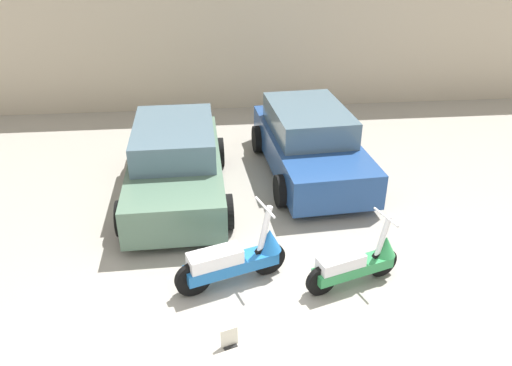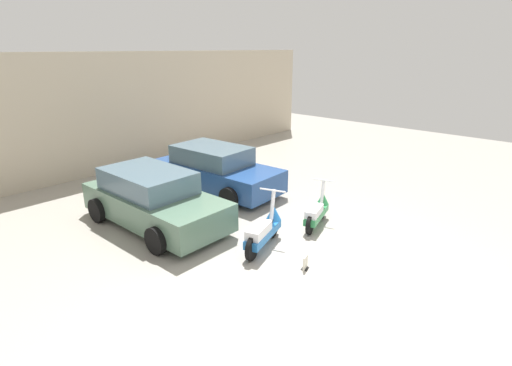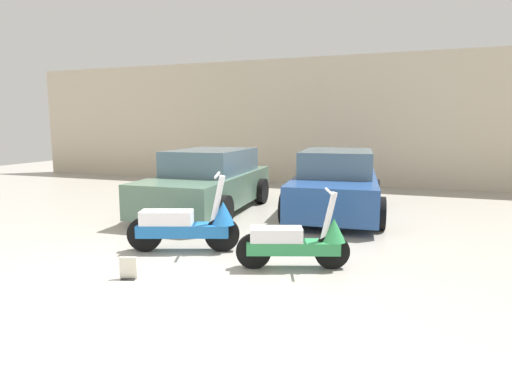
# 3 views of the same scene
# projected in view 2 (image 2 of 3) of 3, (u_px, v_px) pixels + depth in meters

# --- Properties ---
(ground_plane) EXTENTS (28.00, 28.00, 0.00)m
(ground_plane) POSITION_uv_depth(u_px,v_px,m) (318.00, 262.00, 7.59)
(ground_plane) COLOR #9E998E
(wall_back) EXTENTS (19.60, 0.12, 3.76)m
(wall_back) POSITION_uv_depth(u_px,v_px,m) (96.00, 115.00, 12.34)
(wall_back) COLOR beige
(wall_back) RESTS_ON ground_plane
(scooter_front_left) EXTENTS (1.52, 0.77, 1.10)m
(scooter_front_left) POSITION_uv_depth(u_px,v_px,m) (265.00, 229.00, 8.09)
(scooter_front_left) COLOR black
(scooter_front_left) RESTS_ON ground_plane
(scooter_front_right) EXTENTS (1.35, 0.68, 0.98)m
(scooter_front_right) POSITION_uv_depth(u_px,v_px,m) (317.00, 210.00, 9.10)
(scooter_front_right) COLOR black
(scooter_front_right) RESTS_ON ground_plane
(car_rear_left) EXTENTS (1.87, 3.76, 1.27)m
(car_rear_left) POSITION_uv_depth(u_px,v_px,m) (154.00, 199.00, 9.05)
(car_rear_left) COLOR #51705B
(car_rear_left) RESTS_ON ground_plane
(car_rear_center) EXTENTS (2.00, 3.81, 1.26)m
(car_rear_center) POSITION_uv_depth(u_px,v_px,m) (216.00, 170.00, 11.23)
(car_rear_center) COLOR navy
(car_rear_center) RESTS_ON ground_plane
(placard_near_left_scooter) EXTENTS (0.20, 0.16, 0.26)m
(placard_near_left_scooter) POSITION_uv_depth(u_px,v_px,m) (305.00, 263.00, 7.33)
(placard_near_left_scooter) COLOR black
(placard_near_left_scooter) RESTS_ON ground_plane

